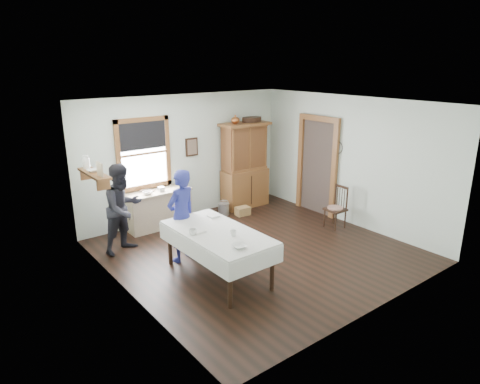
{
  "coord_description": "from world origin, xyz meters",
  "views": [
    {
      "loc": [
        -4.69,
        -5.52,
        3.39
      ],
      "look_at": [
        -0.18,
        0.3,
        1.11
      ],
      "focal_mm": 32.0,
      "sensor_mm": 36.0,
      "label": 1
    }
  ],
  "objects_px": {
    "spindle_chair": "(335,207)",
    "figure_dark": "(123,211)",
    "woman_blue": "(182,219)",
    "dining_table": "(218,254)",
    "work_counter": "(159,209)",
    "wicker_basket": "(243,211)",
    "china_hutch": "(245,165)",
    "pail": "(224,209)"
  },
  "relations": [
    {
      "from": "dining_table",
      "to": "woman_blue",
      "type": "height_order",
      "value": "woman_blue"
    },
    {
      "from": "china_hutch",
      "to": "pail",
      "type": "relative_size",
      "value": 7.36
    },
    {
      "from": "spindle_chair",
      "to": "figure_dark",
      "type": "relative_size",
      "value": 0.58
    },
    {
      "from": "dining_table",
      "to": "spindle_chair",
      "type": "bearing_deg",
      "value": 4.54
    },
    {
      "from": "woman_blue",
      "to": "figure_dark",
      "type": "bearing_deg",
      "value": -70.57
    },
    {
      "from": "china_hutch",
      "to": "woman_blue",
      "type": "bearing_deg",
      "value": -147.33
    },
    {
      "from": "work_counter",
      "to": "pail",
      "type": "height_order",
      "value": "work_counter"
    },
    {
      "from": "spindle_chair",
      "to": "woman_blue",
      "type": "bearing_deg",
      "value": 171.84
    },
    {
      "from": "work_counter",
      "to": "china_hutch",
      "type": "relative_size",
      "value": 0.69
    },
    {
      "from": "work_counter",
      "to": "wicker_basket",
      "type": "height_order",
      "value": "work_counter"
    },
    {
      "from": "work_counter",
      "to": "wicker_basket",
      "type": "xyz_separation_m",
      "value": [
        1.84,
        -0.52,
        -0.3
      ]
    },
    {
      "from": "work_counter",
      "to": "wicker_basket",
      "type": "distance_m",
      "value": 1.93
    },
    {
      "from": "dining_table",
      "to": "wicker_basket",
      "type": "height_order",
      "value": "dining_table"
    },
    {
      "from": "figure_dark",
      "to": "china_hutch",
      "type": "bearing_deg",
      "value": -5.96
    },
    {
      "from": "spindle_chair",
      "to": "pail",
      "type": "height_order",
      "value": "spindle_chair"
    },
    {
      "from": "work_counter",
      "to": "china_hutch",
      "type": "height_order",
      "value": "china_hutch"
    },
    {
      "from": "dining_table",
      "to": "figure_dark",
      "type": "relative_size",
      "value": 1.3
    },
    {
      "from": "wicker_basket",
      "to": "pail",
      "type": "bearing_deg",
      "value": 139.67
    },
    {
      "from": "work_counter",
      "to": "dining_table",
      "type": "bearing_deg",
      "value": -96.17
    },
    {
      "from": "pail",
      "to": "wicker_basket",
      "type": "relative_size",
      "value": 0.85
    },
    {
      "from": "pail",
      "to": "spindle_chair",
      "type": "bearing_deg",
      "value": -55.97
    },
    {
      "from": "pail",
      "to": "woman_blue",
      "type": "xyz_separation_m",
      "value": [
        -1.9,
        -1.42,
        0.62
      ]
    },
    {
      "from": "figure_dark",
      "to": "work_counter",
      "type": "bearing_deg",
      "value": 16.27
    },
    {
      "from": "china_hutch",
      "to": "figure_dark",
      "type": "height_order",
      "value": "china_hutch"
    },
    {
      "from": "pail",
      "to": "dining_table",
      "type": "bearing_deg",
      "value": -127.44
    },
    {
      "from": "wicker_basket",
      "to": "figure_dark",
      "type": "xyz_separation_m",
      "value": [
        -2.87,
        -0.17,
        0.67
      ]
    },
    {
      "from": "dining_table",
      "to": "spindle_chair",
      "type": "xyz_separation_m",
      "value": [
        3.16,
        0.25,
        0.05
      ]
    },
    {
      "from": "pail",
      "to": "figure_dark",
      "type": "relative_size",
      "value": 0.18
    },
    {
      "from": "wicker_basket",
      "to": "figure_dark",
      "type": "height_order",
      "value": "figure_dark"
    },
    {
      "from": "work_counter",
      "to": "spindle_chair",
      "type": "distance_m",
      "value": 3.7
    },
    {
      "from": "wicker_basket",
      "to": "woman_blue",
      "type": "height_order",
      "value": "woman_blue"
    },
    {
      "from": "work_counter",
      "to": "dining_table",
      "type": "xyz_separation_m",
      "value": [
        -0.26,
        -2.55,
        0.0
      ]
    },
    {
      "from": "work_counter",
      "to": "china_hutch",
      "type": "distance_m",
      "value": 2.37
    },
    {
      "from": "china_hutch",
      "to": "dining_table",
      "type": "distance_m",
      "value": 3.64
    },
    {
      "from": "china_hutch",
      "to": "dining_table",
      "type": "xyz_separation_m",
      "value": [
        -2.55,
        -2.52,
        -0.61
      ]
    },
    {
      "from": "work_counter",
      "to": "spindle_chair",
      "type": "xyz_separation_m",
      "value": [
        2.9,
        -2.3,
        0.05
      ]
    },
    {
      "from": "dining_table",
      "to": "wicker_basket",
      "type": "bearing_deg",
      "value": 44.08
    },
    {
      "from": "woman_blue",
      "to": "figure_dark",
      "type": "relative_size",
      "value": 1.0
    },
    {
      "from": "dining_table",
      "to": "pail",
      "type": "distance_m",
      "value": 2.92
    },
    {
      "from": "china_hutch",
      "to": "woman_blue",
      "type": "xyz_separation_m",
      "value": [
        -2.68,
        -1.63,
        -0.24
      ]
    },
    {
      "from": "work_counter",
      "to": "figure_dark",
      "type": "xyz_separation_m",
      "value": [
        -1.03,
        -0.68,
        0.37
      ]
    },
    {
      "from": "spindle_chair",
      "to": "figure_dark",
      "type": "xyz_separation_m",
      "value": [
        -3.93,
        1.62,
        0.32
      ]
    }
  ]
}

